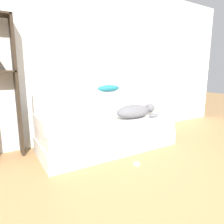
% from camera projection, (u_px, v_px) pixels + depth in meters
% --- Properties ---
extents(ground_plane, '(20.00, 20.00, 0.00)m').
position_uv_depth(ground_plane, '(197.00, 210.00, 1.70)').
color(ground_plane, tan).
extents(wall_back, '(6.93, 0.06, 2.70)m').
position_uv_depth(wall_back, '(84.00, 61.00, 3.38)').
color(wall_back, white).
rests_on(wall_back, ground_plane).
extents(couch, '(2.07, 0.84, 0.44)m').
position_uv_depth(couch, '(109.00, 135.00, 3.08)').
color(couch, silver).
rests_on(couch, ground_plane).
extents(couch_backrest, '(2.03, 0.15, 0.40)m').
position_uv_depth(couch_backrest, '(98.00, 105.00, 3.29)').
color(couch_backrest, silver).
rests_on(couch_backrest, couch).
extents(couch_arm_left, '(0.15, 0.65, 0.16)m').
position_uv_depth(couch_arm_left, '(44.00, 124.00, 2.53)').
color(couch_arm_left, silver).
rests_on(couch_arm_left, couch).
extents(couch_arm_right, '(0.15, 0.65, 0.16)m').
position_uv_depth(couch_arm_right, '(156.00, 110.00, 3.51)').
color(couch_arm_right, silver).
rests_on(couch_arm_right, couch).
extents(dog, '(0.73, 0.32, 0.23)m').
position_uv_depth(dog, '(135.00, 111.00, 3.21)').
color(dog, slate).
rests_on(dog, couch).
extents(laptop, '(0.33, 0.23, 0.02)m').
position_uv_depth(laptop, '(106.00, 122.00, 2.91)').
color(laptop, silver).
rests_on(laptop, couch).
extents(throw_pillow, '(0.42, 0.14, 0.11)m').
position_uv_depth(throw_pillow, '(109.00, 88.00, 3.37)').
color(throw_pillow, teal).
rests_on(throw_pillow, couch_backrest).
extents(power_adapter, '(0.06, 0.06, 0.03)m').
position_uv_depth(power_adapter, '(137.00, 164.00, 2.54)').
color(power_adapter, white).
rests_on(power_adapter, ground_plane).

